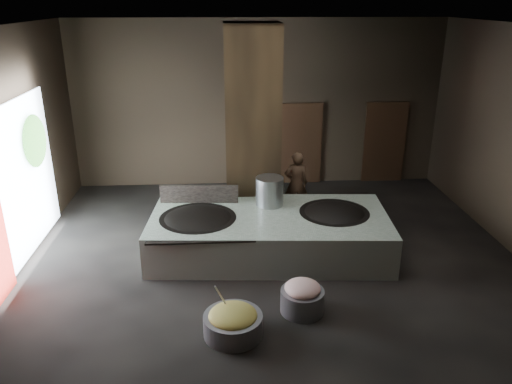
{
  "coord_description": "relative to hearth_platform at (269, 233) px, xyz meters",
  "views": [
    {
      "loc": [
        -0.91,
        -8.97,
        4.97
      ],
      "look_at": [
        -0.3,
        0.53,
        1.25
      ],
      "focal_mm": 35.0,
      "sensor_mm": 36.0,
      "label": 1
    }
  ],
  "objects": [
    {
      "name": "floor",
      "position": [
        0.05,
        -0.29,
        -0.47
      ],
      "size": [
        10.0,
        9.0,
        0.1
      ],
      "primitive_type": "cube",
      "color": "black",
      "rests_on": "ground"
    },
    {
      "name": "ceiling",
      "position": [
        0.05,
        -0.29,
        4.13
      ],
      "size": [
        10.0,
        9.0,
        0.1
      ],
      "primitive_type": "cube",
      "color": "black",
      "rests_on": "back_wall"
    },
    {
      "name": "back_wall",
      "position": [
        0.05,
        4.26,
        1.83
      ],
      "size": [
        10.0,
        0.1,
        4.5
      ],
      "primitive_type": "cube",
      "color": "black",
      "rests_on": "ground"
    },
    {
      "name": "front_wall",
      "position": [
        0.05,
        -4.84,
        1.83
      ],
      "size": [
        10.0,
        0.1,
        4.5
      ],
      "primitive_type": "cube",
      "color": "black",
      "rests_on": "ground"
    },
    {
      "name": "pillar",
      "position": [
        -0.25,
        1.61,
        1.83
      ],
      "size": [
        1.2,
        1.2,
        4.5
      ],
      "primitive_type": "cube",
      "color": "black",
      "rests_on": "ground"
    },
    {
      "name": "hearth_platform",
      "position": [
        0.0,
        0.0,
        0.0
      ],
      "size": [
        4.97,
        2.63,
        0.84
      ],
      "primitive_type": "cube",
      "rotation": [
        0.0,
        0.0,
        -0.07
      ],
      "color": "silver",
      "rests_on": "ground"
    },
    {
      "name": "platform_cap",
      "position": [
        0.0,
        0.0,
        0.4
      ],
      "size": [
        4.72,
        2.26,
        0.03
      ],
      "primitive_type": "cube",
      "color": "black",
      "rests_on": "hearth_platform"
    },
    {
      "name": "wok_left",
      "position": [
        -1.45,
        -0.05,
        0.33
      ],
      "size": [
        1.52,
        1.52,
        0.42
      ],
      "primitive_type": "ellipsoid",
      "color": "black",
      "rests_on": "hearth_platform"
    },
    {
      "name": "wok_left_rim",
      "position": [
        -1.45,
        -0.05,
        0.4
      ],
      "size": [
        1.55,
        1.55,
        0.05
      ],
      "primitive_type": "cylinder",
      "color": "black",
      "rests_on": "hearth_platform"
    },
    {
      "name": "wok_right",
      "position": [
        1.35,
        0.05,
        0.33
      ],
      "size": [
        1.42,
        1.42,
        0.4
      ],
      "primitive_type": "ellipsoid",
      "color": "black",
      "rests_on": "hearth_platform"
    },
    {
      "name": "wok_right_rim",
      "position": [
        1.35,
        0.05,
        0.4
      ],
      "size": [
        1.45,
        1.45,
        0.05
      ],
      "primitive_type": "cylinder",
      "color": "black",
      "rests_on": "hearth_platform"
    },
    {
      "name": "stock_pot",
      "position": [
        0.05,
        0.55,
        0.71
      ],
      "size": [
        0.59,
        0.59,
        0.63
      ],
      "primitive_type": "cylinder",
      "color": "#969A9D",
      "rests_on": "hearth_platform"
    },
    {
      "name": "splash_guard",
      "position": [
        -1.45,
        0.75,
        0.61
      ],
      "size": [
        1.68,
        0.18,
        0.42
      ],
      "primitive_type": "cube",
      "rotation": [
        0.0,
        0.0,
        -0.07
      ],
      "color": "black",
      "rests_on": "hearth_platform"
    },
    {
      "name": "cook",
      "position": [
        0.83,
        1.98,
        0.36
      ],
      "size": [
        0.57,
        0.37,
        1.55
      ],
      "primitive_type": "imported",
      "rotation": [
        0.0,
        0.0,
        3.14
      ],
      "color": "brown",
      "rests_on": "ground"
    },
    {
      "name": "veg_basin",
      "position": [
        -0.81,
        -2.71,
        -0.25
      ],
      "size": [
        1.16,
        1.16,
        0.35
      ],
      "primitive_type": "cylinder",
      "rotation": [
        0.0,
        0.0,
        -0.28
      ],
      "color": "slate",
      "rests_on": "ground"
    },
    {
      "name": "veg_fill",
      "position": [
        -0.81,
        -2.71,
        -0.07
      ],
      "size": [
        0.77,
        0.77,
        0.24
      ],
      "primitive_type": "ellipsoid",
      "color": "#87A650",
      "rests_on": "veg_basin"
    },
    {
      "name": "ladle",
      "position": [
        -0.96,
        -2.56,
        0.13
      ],
      "size": [
        0.26,
        0.3,
        0.67
      ],
      "primitive_type": "cylinder",
      "rotation": [
        0.49,
        0.0,
        -0.71
      ],
      "color": "#969A9D",
      "rests_on": "veg_basin"
    },
    {
      "name": "meat_basin",
      "position": [
        0.37,
        -2.16,
        -0.22
      ],
      "size": [
        0.91,
        0.91,
        0.4
      ],
      "primitive_type": "cylinder",
      "rotation": [
        0.0,
        0.0,
        -0.27
      ],
      "color": "slate",
      "rests_on": "ground"
    },
    {
      "name": "meat_fill",
      "position": [
        0.37,
        -2.16,
        0.03
      ],
      "size": [
        0.61,
        0.61,
        0.23
      ],
      "primitive_type": "ellipsoid",
      "color": "#D88481",
      "rests_on": "meat_basin"
    },
    {
      "name": "doorway_near",
      "position": [
        1.25,
        4.16,
        0.68
      ],
      "size": [
        1.18,
        0.08,
        2.38
      ],
      "primitive_type": "cube",
      "color": "black",
      "rests_on": "ground"
    },
    {
      "name": "doorway_near_glow",
      "position": [
        1.24,
        4.31,
        0.63
      ],
      "size": [
        0.83,
        0.04,
        1.95
      ],
      "primitive_type": "cube",
      "color": "#8C6647",
      "rests_on": "ground"
    },
    {
      "name": "doorway_far",
      "position": [
        3.65,
        4.16,
        0.68
      ],
      "size": [
        1.18,
        0.08,
        2.38
      ],
      "primitive_type": "cube",
      "color": "black",
      "rests_on": "ground"
    },
    {
      "name": "doorway_far_glow",
      "position": [
        3.52,
        4.17,
        0.63
      ],
      "size": [
        0.86,
        0.04,
        2.04
      ],
      "primitive_type": "cube",
      "color": "#8C6647",
      "rests_on": "ground"
    },
    {
      "name": "left_opening",
      "position": [
        -4.9,
        -0.09,
        1.18
      ],
      "size": [
        0.04,
        4.2,
        3.1
      ],
      "primitive_type": "cube",
      "color": "white",
      "rests_on": "ground"
    },
    {
      "name": "tree_silhouette",
      "position": [
        -4.8,
        1.01,
        1.78
      ],
      "size": [
        0.28,
        1.1,
        1.1
      ],
      "primitive_type": "ellipsoid",
      "color": "#194714",
      "rests_on": "left_opening"
    }
  ]
}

